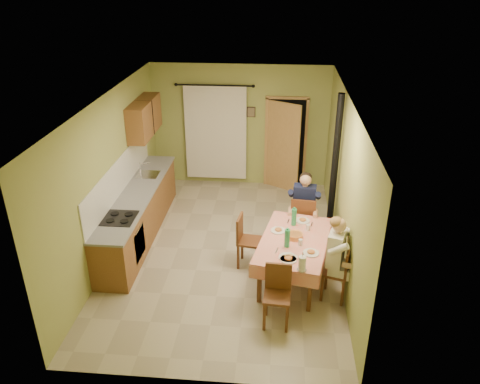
# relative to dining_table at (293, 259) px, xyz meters

# --- Properties ---
(floor) EXTENTS (4.00, 6.00, 0.01)m
(floor) POSITION_rel_dining_table_xyz_m (-1.20, 0.75, -0.38)
(floor) COLOR tan
(floor) RESTS_ON ground
(room_shell) EXTENTS (4.04, 6.04, 2.82)m
(room_shell) POSITION_rel_dining_table_xyz_m (-1.20, 0.75, 1.44)
(room_shell) COLOR #98A052
(room_shell) RESTS_ON ground
(kitchen_run) EXTENTS (0.64, 3.64, 1.56)m
(kitchen_run) POSITION_rel_dining_table_xyz_m (-2.90, 1.15, 0.10)
(kitchen_run) COLOR brown
(kitchen_run) RESTS_ON ground
(upper_cabinets) EXTENTS (0.35, 1.40, 0.70)m
(upper_cabinets) POSITION_rel_dining_table_xyz_m (-3.02, 2.45, 1.57)
(upper_cabinets) COLOR brown
(upper_cabinets) RESTS_ON room_shell
(curtain) EXTENTS (1.70, 0.07, 2.22)m
(curtain) POSITION_rel_dining_table_xyz_m (-1.75, 3.65, 0.88)
(curtain) COLOR black
(curtain) RESTS_ON ground
(doorway) EXTENTS (0.96, 0.46, 2.15)m
(doorway) POSITION_rel_dining_table_xyz_m (-0.17, 3.63, 0.67)
(doorway) COLOR black
(doorway) RESTS_ON ground
(dining_table) EXTENTS (1.36, 1.90, 0.76)m
(dining_table) POSITION_rel_dining_table_xyz_m (0.00, 0.00, 0.00)
(dining_table) COLOR #EA8B7A
(dining_table) RESTS_ON ground
(tableware) EXTENTS (0.75, 1.62, 0.33)m
(tableware) POSITION_rel_dining_table_xyz_m (0.00, -0.11, 0.45)
(tableware) COLOR white
(tableware) RESTS_ON dining_table
(chair_far) EXTENTS (0.49, 0.49, 1.00)m
(chair_far) POSITION_rel_dining_table_xyz_m (0.19, 1.10, -0.09)
(chair_far) COLOR #5C3219
(chair_far) RESTS_ON ground
(chair_near) EXTENTS (0.40, 0.40, 0.93)m
(chair_near) POSITION_rel_dining_table_xyz_m (-0.25, -1.10, -0.09)
(chair_near) COLOR #5C3219
(chair_near) RESTS_ON ground
(chair_right) EXTENTS (0.47, 0.47, 0.93)m
(chair_right) POSITION_rel_dining_table_xyz_m (0.65, -0.44, -0.09)
(chair_right) COLOR #5C3219
(chair_right) RESTS_ON ground
(chair_left) EXTENTS (0.43, 0.43, 0.94)m
(chair_left) POSITION_rel_dining_table_xyz_m (-0.75, 0.34, -0.09)
(chair_left) COLOR #5C3219
(chair_left) RESTS_ON ground
(man_far) EXTENTS (0.61, 0.50, 1.39)m
(man_far) POSITION_rel_dining_table_xyz_m (0.19, 1.12, 0.50)
(man_far) COLOR #141938
(man_far) RESTS_ON chair_far
(man_right) EXTENTS (0.57, 0.64, 1.39)m
(man_right) POSITION_rel_dining_table_xyz_m (0.64, -0.43, 0.50)
(man_right) COLOR silver
(man_right) RESTS_ON chair_right
(stove_flue) EXTENTS (0.24, 0.24, 2.80)m
(stove_flue) POSITION_rel_dining_table_xyz_m (0.70, 1.35, 0.64)
(stove_flue) COLOR black
(stove_flue) RESTS_ON ground
(picture_back) EXTENTS (0.19, 0.03, 0.23)m
(picture_back) POSITION_rel_dining_table_xyz_m (-0.95, 3.72, 1.37)
(picture_back) COLOR black
(picture_back) RESTS_ON room_shell
(picture_right) EXTENTS (0.03, 0.31, 0.21)m
(picture_right) POSITION_rel_dining_table_xyz_m (0.77, 1.95, 1.47)
(picture_right) COLOR brown
(picture_right) RESTS_ON room_shell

